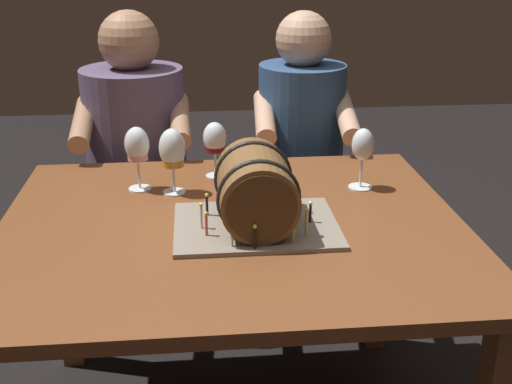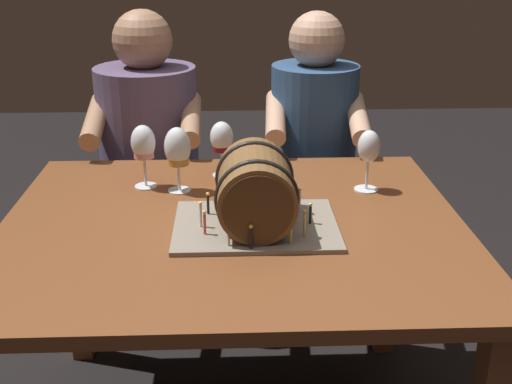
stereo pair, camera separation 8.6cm
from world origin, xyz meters
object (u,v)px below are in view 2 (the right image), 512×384
object	(u,v)px
wine_glass_red	(222,140)
wine_glass_empty	(369,149)
wine_glass_rose	(144,145)
person_seated_left	(151,177)
dining_table	(234,257)
person_seated_right	(312,182)
wine_glass_amber	(178,150)
barrel_cake	(256,194)

from	to	relation	value
wine_glass_red	wine_glass_empty	bearing A→B (deg)	-18.11
wine_glass_rose	person_seated_left	distance (m)	0.59
wine_glass_empty	person_seated_left	size ratio (longest dim) A/B	0.15
wine_glass_empty	wine_glass_rose	distance (m)	0.66
wine_glass_red	dining_table	bearing A→B (deg)	-85.10
wine_glass_red	person_seated_right	xyz separation A→B (m)	(0.34, 0.42, -0.31)
wine_glass_amber	wine_glass_rose	bearing A→B (deg)	159.44
wine_glass_empty	wine_glass_rose	size ratio (longest dim) A/B	0.96
dining_table	barrel_cake	size ratio (longest dim) A/B	2.91
wine_glass_rose	barrel_cake	bearing A→B (deg)	-43.82
person_seated_right	dining_table	bearing A→B (deg)	-111.82
wine_glass_rose	person_seated_right	distance (m)	0.83
wine_glass_red	person_seated_left	distance (m)	0.58
wine_glass_empty	wine_glass_amber	bearing A→B (deg)	178.64
wine_glass_rose	person_seated_left	xyz separation A→B (m)	(-0.05, 0.51, -0.29)
wine_glass_red	wine_glass_amber	xyz separation A→B (m)	(-0.13, -0.13, 0.01)
dining_table	wine_glass_empty	distance (m)	0.51
barrel_cake	wine_glass_empty	distance (m)	0.43
person_seated_left	person_seated_right	bearing A→B (deg)	-0.04
barrel_cake	wine_glass_empty	bearing A→B (deg)	36.84
wine_glass_empty	wine_glass_red	size ratio (longest dim) A/B	1.05
barrel_cake	wine_glass_rose	size ratio (longest dim) A/B	2.19
barrel_cake	wine_glass_rose	distance (m)	0.44
barrel_cake	wine_glass_red	world-z (taller)	barrel_cake
wine_glass_red	wine_glass_amber	size ratio (longest dim) A/B	0.90
barrel_cake	wine_glass_rose	xyz separation A→B (m)	(-0.32, 0.31, 0.04)
wine_glass_empty	wine_glass_amber	world-z (taller)	wine_glass_amber
person_seated_right	wine_glass_empty	bearing A→B (deg)	-81.14
person_seated_left	wine_glass_rose	bearing A→B (deg)	-84.27
wine_glass_empty	person_seated_left	distance (m)	0.95
barrel_cake	wine_glass_amber	world-z (taller)	barrel_cake
barrel_cake	wine_glass_rose	world-z (taller)	barrel_cake
barrel_cake	person_seated_left	xyz separation A→B (m)	(-0.37, 0.82, -0.26)
person_seated_left	dining_table	bearing A→B (deg)	-68.18
person_seated_left	barrel_cake	bearing A→B (deg)	-65.64
dining_table	wine_glass_red	bearing A→B (deg)	94.90
wine_glass_amber	person_seated_left	bearing A→B (deg)	105.68
person_seated_left	person_seated_right	world-z (taller)	person_seated_left
dining_table	person_seated_right	xyz separation A→B (m)	(0.31, 0.78, -0.08)
wine_glass_rose	wine_glass_amber	distance (m)	0.11
person_seated_left	wine_glass_red	bearing A→B (deg)	-56.45
wine_glass_empty	dining_table	bearing A→B (deg)	-151.86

